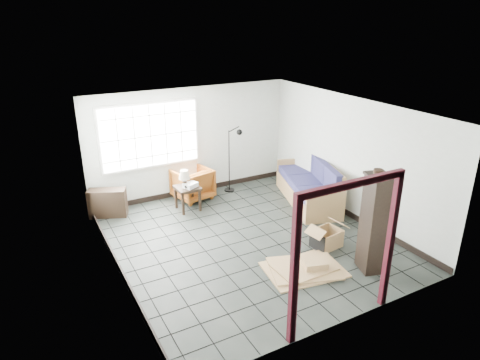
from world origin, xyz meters
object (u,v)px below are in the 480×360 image
armchair (192,182)px  tall_shelf (374,223)px  futon_sofa (311,187)px  side_table (187,191)px

armchair → tall_shelf: size_ratio=0.47×
futon_sofa → armchair: 2.80m
tall_shelf → side_table: bearing=133.9°
futon_sofa → armchair: bearing=165.6°
side_table → armchair: bearing=57.5°
futon_sofa → armchair: size_ratio=2.97×
futon_sofa → side_table: (-2.71, 0.96, 0.09)m
tall_shelf → armchair: bearing=127.1°
futon_sofa → side_table: bearing=178.3°
tall_shelf → futon_sofa: bearing=90.7°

